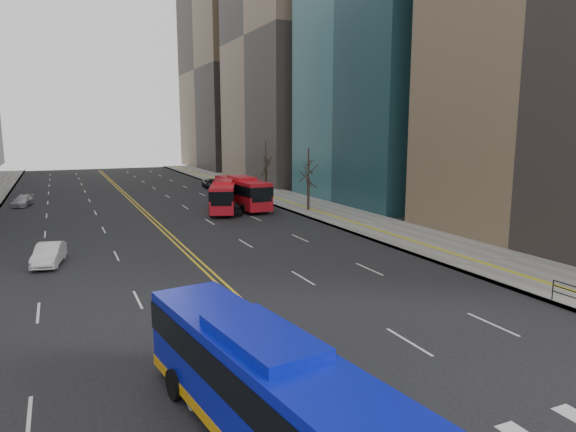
{
  "coord_description": "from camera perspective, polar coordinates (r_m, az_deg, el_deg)",
  "views": [
    {
      "loc": [
        -8.0,
        -8.1,
        8.66
      ],
      "look_at": [
        2.53,
        15.27,
        4.26
      ],
      "focal_mm": 32.0,
      "sensor_mm": 36.0,
      "label": 1
    }
  ],
  "objects": [
    {
      "name": "street_trees",
      "position": [
        42.83,
        -23.1,
        3.88
      ],
      "size": [
        35.2,
        47.2,
        7.6
      ],
      "color": "black",
      "rests_on": "ground"
    },
    {
      "name": "red_bus_far",
      "position": [
        56.3,
        -5.14,
        2.84
      ],
      "size": [
        3.09,
        11.08,
        3.49
      ],
      "color": "red",
      "rests_on": "ground"
    },
    {
      "name": "car_white",
      "position": [
        36.29,
        -25.03,
        -3.89
      ],
      "size": [
        2.24,
        4.39,
        1.38
      ],
      "primitive_type": "imported",
      "rotation": [
        0.0,
        0.0,
        -0.19
      ],
      "color": "silver",
      "rests_on": "ground"
    },
    {
      "name": "car_dark_far",
      "position": [
        76.4,
        -8.55,
        3.61
      ],
      "size": [
        2.61,
        4.88,
        1.3
      ],
      "primitive_type": "imported",
      "rotation": [
        0.0,
        0.0,
        -0.1
      ],
      "color": "black",
      "rests_on": "ground"
    },
    {
      "name": "centerline",
      "position": [
        64.2,
        -16.86,
        1.56
      ],
      "size": [
        0.55,
        100.0,
        0.01
      ],
      "color": "gold",
      "rests_on": "ground"
    },
    {
      "name": "car_silver",
      "position": [
        64.92,
        -27.43,
        1.49
      ],
      "size": [
        2.5,
        4.29,
        1.17
      ],
      "primitive_type": "imported",
      "rotation": [
        0.0,
        0.0,
        -0.23
      ],
      "color": "#B0AFB5",
      "rests_on": "ground"
    },
    {
      "name": "sidewalk_right",
      "position": [
        59.53,
        1.4,
        1.44
      ],
      "size": [
        7.0,
        130.0,
        0.15
      ],
      "primitive_type": "cube",
      "color": "gray",
      "rests_on": "ground"
    },
    {
      "name": "blue_bus",
      "position": [
        14.7,
        -2.87,
        -18.31
      ],
      "size": [
        4.05,
        11.65,
        3.34
      ],
      "color": "#0B16B2",
      "rests_on": "ground"
    },
    {
      "name": "office_towers",
      "position": [
        78.54,
        -19.06,
        20.43
      ],
      "size": [
        83.0,
        134.0,
        58.0
      ],
      "color": "gray",
      "rests_on": "ground"
    },
    {
      "name": "red_bus_near",
      "position": [
        54.49,
        -7.16,
        2.46
      ],
      "size": [
        5.75,
        10.49,
        3.29
      ],
      "color": "red",
      "rests_on": "ground"
    },
    {
      "name": "car_dark_mid",
      "position": [
        52.59,
        -6.16,
        0.9
      ],
      "size": [
        2.13,
        3.94,
        1.27
      ],
      "primitive_type": "imported",
      "rotation": [
        0.0,
        0.0,
        -0.18
      ],
      "color": "black",
      "rests_on": "ground"
    }
  ]
}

